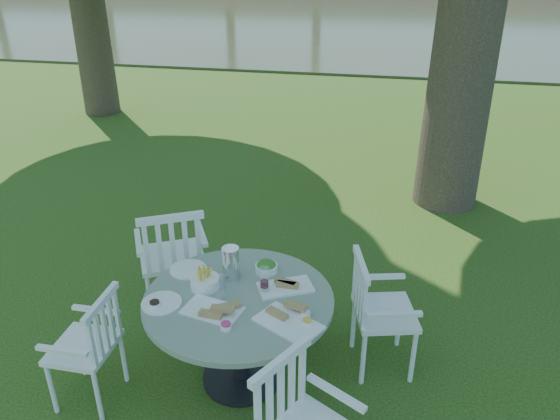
# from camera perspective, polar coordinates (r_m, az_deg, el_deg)

# --- Properties ---
(ground) EXTENTS (140.00, 140.00, 0.00)m
(ground) POSITION_cam_1_polar(r_m,az_deg,el_deg) (4.78, -0.48, -10.21)
(ground) COLOR #1A360B
(ground) RESTS_ON ground
(table) EXTENTS (1.28, 1.28, 0.72)m
(table) POSITION_cam_1_polar(r_m,az_deg,el_deg) (3.78, -4.28, -10.96)
(table) COLOR black
(table) RESTS_ON ground
(chair_ne) EXTENTS (0.52, 0.54, 0.90)m
(chair_ne) POSITION_cam_1_polar(r_m,az_deg,el_deg) (3.98, 9.70, -9.84)
(chair_ne) COLOR white
(chair_ne) RESTS_ON ground
(chair_nw) EXTENTS (0.67, 0.66, 1.00)m
(chair_nw) POSITION_cam_1_polar(r_m,az_deg,el_deg) (4.46, -11.13, -4.66)
(chair_nw) COLOR white
(chair_nw) RESTS_ON ground
(chair_sw) EXTENTS (0.40, 0.42, 0.84)m
(chair_sw) POSITION_cam_1_polar(r_m,az_deg,el_deg) (3.88, -18.89, -12.87)
(chair_sw) COLOR white
(chair_sw) RESTS_ON ground
(tableware) EXTENTS (1.22, 0.84, 0.24)m
(tableware) POSITION_cam_1_polar(r_m,az_deg,el_deg) (3.74, -4.98, -7.71)
(tableware) COLOR white
(tableware) RESTS_ON table
(river) EXTENTS (100.00, 28.00, 0.12)m
(river) POSITION_cam_1_polar(r_m,az_deg,el_deg) (26.92, 10.28, 19.98)
(river) COLOR #303821
(river) RESTS_ON ground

